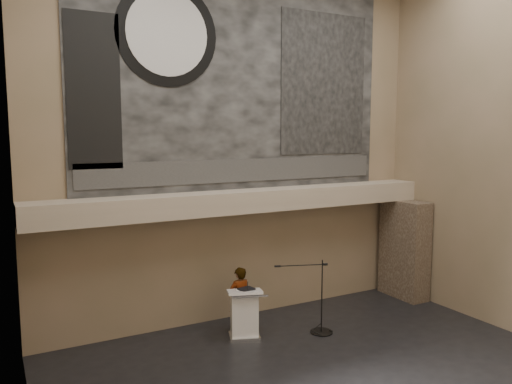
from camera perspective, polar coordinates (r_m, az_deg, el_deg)
wall_back at (r=12.10m, az=-1.80°, el=5.34°), size 10.00×0.02×8.50m
wall_left at (r=6.85m, az=-25.02°, el=3.55°), size 0.02×8.00×8.50m
soffit at (r=11.85m, az=-0.92°, el=-1.00°), size 10.00×0.80×0.50m
sprinkler_left at (r=11.21m, az=-8.09°, el=-2.97°), size 0.04×0.04×0.06m
sprinkler_right at (r=12.82m, az=6.76°, el=-1.71°), size 0.04×0.04×0.06m
banner at (r=12.12m, az=-1.76°, el=12.21°), size 8.00×0.05×5.00m
banner_text_strip at (r=12.07m, az=-1.64°, el=2.49°), size 7.76×0.02×0.55m
banner_clock_rim at (r=11.54m, az=-10.10°, el=17.40°), size 2.30×0.02×2.30m
banner_clock_face at (r=11.52m, az=-10.07°, el=17.42°), size 1.84×0.02×1.84m
banner_building_print at (r=13.34m, az=7.79°, el=12.09°), size 2.60×0.02×3.60m
banner_brick_print at (r=10.97m, az=-18.06°, el=10.87°), size 1.10×0.02×3.20m
stone_pier at (r=14.51m, az=16.59°, el=-6.25°), size 0.60×1.40×2.70m
lectern at (r=11.40m, az=-1.35°, el=-13.76°), size 0.89×0.75×1.14m
binder at (r=11.23m, az=-1.10°, el=-11.04°), size 0.37×0.31×0.04m
papers at (r=11.15m, az=-1.63°, el=-11.25°), size 0.33×0.37×0.00m
speaker_person at (r=11.77m, az=-1.91°, el=-12.10°), size 0.57×0.39×1.49m
mic_stand at (r=11.88m, az=7.32°, el=-14.52°), size 1.29×0.63×1.70m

